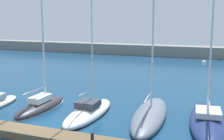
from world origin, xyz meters
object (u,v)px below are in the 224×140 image
at_px(sailboat_slate_fifth, 150,114).
at_px(dock_bollard, 92,136).
at_px(mooring_buoy_white, 204,63).
at_px(sailboat_white_fourth, 89,112).
at_px(sailboat_charcoal_third, 41,105).
at_px(sailboat_navy_sixth, 208,119).

relative_size(sailboat_slate_fifth, dock_bollard, 38.62).
xyz_separation_m(sailboat_slate_fifth, mooring_buoy_white, (1.75, 33.05, -0.33)).
bearing_deg(sailboat_white_fourth, dock_bollard, -153.32).
distance_m(sailboat_white_fourth, mooring_buoy_white, 34.83).
distance_m(sailboat_white_fourth, dock_bollard, 6.11).
height_order(sailboat_charcoal_third, mooring_buoy_white, sailboat_charcoal_third).
relative_size(sailboat_white_fourth, sailboat_navy_sixth, 0.75).
height_order(sailboat_slate_fifth, sailboat_navy_sixth, sailboat_navy_sixth).
distance_m(sailboat_charcoal_third, mooring_buoy_white, 35.96).
xyz_separation_m(sailboat_white_fourth, mooring_buoy_white, (6.56, 34.21, -0.33)).
height_order(sailboat_navy_sixth, dock_bollard, sailboat_navy_sixth).
xyz_separation_m(sailboat_charcoal_third, dock_bollard, (7.45, -5.43, 0.35)).
bearing_deg(mooring_buoy_white, sailboat_slate_fifth, -93.04).
bearing_deg(sailboat_white_fourth, sailboat_slate_fifth, -77.48).
relative_size(sailboat_charcoal_third, mooring_buoy_white, 15.32).
bearing_deg(sailboat_charcoal_third, mooring_buoy_white, -18.84).
distance_m(sailboat_navy_sixth, mooring_buoy_white, 33.05).
distance_m(sailboat_white_fourth, sailboat_slate_fifth, 4.94).
bearing_deg(sailboat_navy_sixth, sailboat_charcoal_third, 89.45).
relative_size(sailboat_white_fourth, mooring_buoy_white, 18.22).
relative_size(sailboat_navy_sixth, mooring_buoy_white, 24.24).
bearing_deg(mooring_buoy_white, sailboat_charcoal_third, -108.13).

